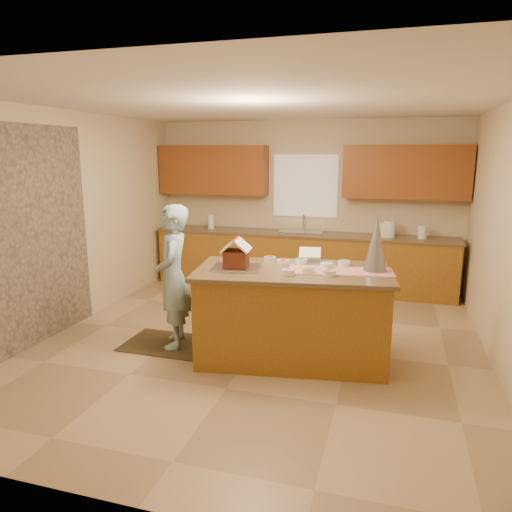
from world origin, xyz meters
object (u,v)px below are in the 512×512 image
object	(u,v)px
island_base	(292,316)
gingerbread_house	(236,256)
boy	(173,277)
tinsel_tree	(376,243)

from	to	relation	value
island_base	gingerbread_house	bearing A→B (deg)	-174.81
island_base	gingerbread_house	xyz separation A→B (m)	(-0.58, -0.14, 0.66)
gingerbread_house	boy	bearing A→B (deg)	172.87
island_base	tinsel_tree	world-z (taller)	tinsel_tree
tinsel_tree	gingerbread_house	size ratio (longest dim) A/B	1.74
tinsel_tree	gingerbread_house	distance (m)	1.44
gingerbread_house	island_base	bearing A→B (deg)	13.51
tinsel_tree	island_base	bearing A→B (deg)	-168.02
tinsel_tree	boy	distance (m)	2.24
island_base	boy	bearing A→B (deg)	173.41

